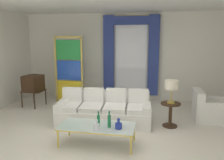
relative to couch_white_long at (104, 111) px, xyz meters
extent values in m
plane|color=silver|center=(0.19, -0.54, -0.31)|extent=(16.00, 16.00, 0.00)
cube|color=white|center=(0.19, 2.52, 1.19)|extent=(8.00, 0.12, 3.00)
cube|color=white|center=(0.19, 0.26, 2.71)|extent=(8.00, 7.60, 0.04)
cube|color=white|center=(0.41, 2.44, 1.24)|extent=(1.10, 0.02, 2.50)
cylinder|color=gold|center=(0.41, 2.36, 2.55)|extent=(2.00, 0.04, 0.04)
cube|color=navy|center=(-0.36, 2.34, 1.24)|extent=(0.36, 0.12, 2.70)
cube|color=navy|center=(1.18, 2.34, 1.24)|extent=(0.36, 0.12, 2.70)
cube|color=navy|center=(0.41, 2.34, 2.41)|extent=(1.80, 0.10, 0.28)
cube|color=white|center=(0.01, -0.09, -0.12)|extent=(2.39, 1.09, 0.38)
cube|color=white|center=(-0.02, 0.27, 0.08)|extent=(2.33, 0.39, 0.78)
cube|color=white|center=(1.07, 0.00, -0.03)|extent=(0.27, 0.87, 0.56)
cube|color=white|center=(-1.06, -0.18, -0.03)|extent=(0.27, 0.87, 0.56)
cube|color=white|center=(0.88, -0.07, 0.13)|extent=(0.59, 0.78, 0.12)
cube|color=white|center=(0.85, 0.25, 0.35)|extent=(0.52, 0.18, 0.40)
cube|color=white|center=(0.30, -0.12, 0.13)|extent=(0.59, 0.78, 0.12)
cube|color=white|center=(0.27, 0.20, 0.35)|extent=(0.52, 0.18, 0.40)
cube|color=white|center=(-0.28, -0.17, 0.13)|extent=(0.59, 0.78, 0.12)
cube|color=white|center=(-0.30, 0.15, 0.35)|extent=(0.52, 0.18, 0.40)
cube|color=white|center=(-0.85, -0.22, 0.13)|extent=(0.59, 0.78, 0.12)
cube|color=white|center=(-0.88, 0.10, 0.35)|extent=(0.52, 0.18, 0.40)
cube|color=silver|center=(0.14, -1.27, 0.09)|extent=(1.54, 0.68, 0.02)
cube|color=gold|center=(0.14, -0.95, 0.07)|extent=(1.54, 0.04, 0.03)
cube|color=gold|center=(0.14, -1.59, 0.07)|extent=(1.54, 0.04, 0.03)
cube|color=gold|center=(-0.60, -1.27, 0.07)|extent=(0.04, 0.68, 0.03)
cube|color=gold|center=(0.89, -1.27, 0.07)|extent=(0.04, 0.68, 0.03)
cylinder|color=gold|center=(-0.58, -0.97, -0.12)|extent=(0.04, 0.04, 0.38)
cylinder|color=gold|center=(0.87, -0.97, -0.12)|extent=(0.04, 0.04, 0.38)
cylinder|color=gold|center=(-0.58, -1.57, -0.12)|extent=(0.04, 0.04, 0.38)
cylinder|color=gold|center=(0.87, -1.57, -0.12)|extent=(0.04, 0.04, 0.38)
cylinder|color=#196B3D|center=(0.18, -1.29, 0.21)|extent=(0.06, 0.06, 0.22)
cylinder|color=#196B3D|center=(0.18, -1.29, 0.36)|extent=(0.03, 0.03, 0.06)
sphere|color=#196B3D|center=(0.18, -1.29, 0.40)|extent=(0.04, 0.04, 0.04)
cylinder|color=#196B3D|center=(0.41, -1.32, 0.23)|extent=(0.07, 0.07, 0.24)
cylinder|color=#196B3D|center=(0.41, -1.32, 0.38)|extent=(0.03, 0.03, 0.06)
sphere|color=#196B3D|center=(0.41, -1.32, 0.42)|extent=(0.04, 0.04, 0.04)
cylinder|color=navy|center=(0.60, -1.36, 0.16)|extent=(0.14, 0.14, 0.11)
cylinder|color=navy|center=(0.60, -1.36, 0.24)|extent=(0.05, 0.05, 0.05)
sphere|color=navy|center=(0.60, -1.36, 0.29)|extent=(0.06, 0.06, 0.06)
cylinder|color=silver|center=(0.20, -1.52, 0.17)|extent=(0.11, 0.11, 0.13)
cylinder|color=silver|center=(0.20, -1.52, 0.26)|extent=(0.04, 0.04, 0.05)
sphere|color=silver|center=(0.20, -1.52, 0.30)|extent=(0.05, 0.05, 0.05)
cube|color=#382314|center=(-2.52, 0.97, 0.19)|extent=(0.62, 0.54, 0.03)
cylinder|color=#382314|center=(-2.80, 0.73, -0.06)|extent=(0.04, 0.04, 0.50)
cylinder|color=#382314|center=(-2.71, 1.28, -0.06)|extent=(0.04, 0.04, 0.50)
cylinder|color=#382314|center=(-2.32, 0.65, -0.06)|extent=(0.04, 0.04, 0.50)
cylinder|color=#382314|center=(-2.24, 1.21, -0.06)|extent=(0.04, 0.04, 0.50)
cube|color=#382314|center=(-2.52, 0.97, 0.45)|extent=(0.56, 0.63, 0.48)
cube|color=black|center=(-2.75, 1.01, 0.47)|extent=(0.07, 0.39, 0.30)
cylinder|color=gold|center=(-2.76, 0.93, 0.28)|extent=(0.02, 0.04, 0.04)
cylinder|color=gold|center=(-2.74, 1.09, 0.28)|extent=(0.02, 0.04, 0.04)
cylinder|color=silver|center=(-2.52, 0.97, 0.87)|extent=(0.03, 0.13, 0.34)
cylinder|color=silver|center=(-2.52, 0.97, 0.87)|extent=(0.03, 0.13, 0.34)
cube|color=white|center=(2.72, 0.67, -0.11)|extent=(0.81, 0.81, 0.40)
cube|color=white|center=(2.72, 0.67, 0.14)|extent=(0.70, 0.70, 0.10)
cube|color=white|center=(2.40, 0.66, 0.09)|extent=(0.21, 0.80, 0.80)
cube|color=white|center=(2.72, 0.99, -0.02)|extent=(0.74, 0.19, 0.58)
cube|color=white|center=(2.73, 0.35, -0.02)|extent=(0.74, 0.19, 0.58)
cube|color=gold|center=(-1.99, 1.54, 0.79)|extent=(0.05, 0.05, 2.20)
cube|color=gold|center=(-1.09, 1.54, 0.79)|extent=(0.05, 0.05, 2.20)
cube|color=gold|center=(-1.54, 1.54, 1.86)|extent=(0.90, 0.05, 0.06)
cube|color=gold|center=(-1.54, 1.54, -0.26)|extent=(0.90, 0.05, 0.10)
cube|color=yellow|center=(-1.54, 1.54, 0.13)|extent=(0.82, 0.02, 0.64)
cube|color=#1E47B7|center=(-1.54, 1.54, 0.79)|extent=(0.82, 0.02, 0.64)
cube|color=#238E3D|center=(-1.54, 1.54, 1.46)|extent=(0.82, 0.02, 0.64)
cylinder|color=beige|center=(-1.12, 1.37, -0.28)|extent=(0.16, 0.16, 0.06)
ellipsoid|color=#124694|center=(-1.12, 1.37, -0.17)|extent=(0.18, 0.32, 0.20)
sphere|color=#124694|center=(-1.12, 1.51, -0.06)|extent=(0.09, 0.09, 0.09)
cone|color=gold|center=(-1.12, 1.57, -0.06)|extent=(0.02, 0.04, 0.02)
cone|color=#238139|center=(-1.12, 1.19, -0.07)|extent=(0.44, 0.40, 0.50)
cylinder|color=#382314|center=(1.66, 0.02, 0.27)|extent=(0.48, 0.48, 0.03)
cylinder|color=#382314|center=(1.66, 0.02, -0.02)|extent=(0.08, 0.08, 0.55)
cylinder|color=#382314|center=(1.66, 0.02, -0.29)|extent=(0.36, 0.36, 0.03)
cylinder|color=#B29338|center=(1.66, 0.02, 0.31)|extent=(0.18, 0.18, 0.04)
cylinder|color=#B29338|center=(1.66, 0.02, 0.51)|extent=(0.03, 0.03, 0.36)
cylinder|color=beige|center=(1.66, 0.02, 0.75)|extent=(0.32, 0.32, 0.22)
camera|label=1|loc=(1.30, -5.61, 1.87)|focal=37.34mm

